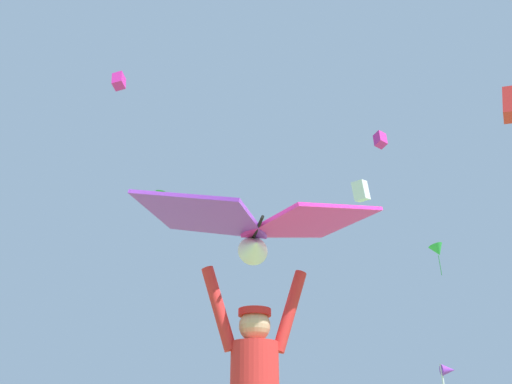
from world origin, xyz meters
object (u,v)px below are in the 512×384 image
(marker_flag, at_px, (448,378))
(held_stunt_kite, at_px, (256,225))
(distant_kite_green_high_left, at_px, (160,195))
(distant_kite_magenta_mid_left, at_px, (119,81))
(distant_kite_white_low_right, at_px, (361,191))
(distant_kite_magenta_low_left, at_px, (380,140))
(distant_kite_green_mid_right, at_px, (438,250))

(marker_flag, bearing_deg, held_stunt_kite, -118.10)
(distant_kite_green_high_left, bearing_deg, distant_kite_magenta_mid_left, -97.88)
(held_stunt_kite, distance_m, distant_kite_white_low_right, 24.72)
(distant_kite_green_high_left, relative_size, marker_flag, 0.87)
(marker_flag, bearing_deg, distant_kite_magenta_mid_left, 131.97)
(held_stunt_kite, bearing_deg, distant_kite_magenta_low_left, 71.63)
(held_stunt_kite, xyz_separation_m, distant_kite_magenta_mid_left, (-9.13, 21.84, 19.06))
(distant_kite_magenta_low_left, xyz_separation_m, marker_flag, (-3.91, -16.25, -16.01))
(distant_kite_green_mid_right, distance_m, distant_kite_magenta_mid_left, 23.44)
(distant_kite_magenta_mid_left, distance_m, distant_kite_white_low_right, 17.00)
(distant_kite_white_low_right, relative_size, marker_flag, 0.59)
(distant_kite_green_high_left, height_order, distant_kite_white_low_right, distant_kite_green_high_left)
(held_stunt_kite, relative_size, distant_kite_green_mid_right, 0.89)
(distant_kite_white_low_right, bearing_deg, distant_kite_green_mid_right, 42.64)
(distant_kite_green_high_left, xyz_separation_m, distant_kite_magenta_mid_left, (-1.28, -9.27, 3.77))
(distant_kite_magenta_mid_left, bearing_deg, marker_flag, -48.03)
(distant_kite_magenta_mid_left, relative_size, distant_kite_white_low_right, 1.07)
(held_stunt_kite, distance_m, distant_kite_magenta_low_left, 29.33)
(held_stunt_kite, relative_size, distant_kite_magenta_mid_left, 1.45)
(held_stunt_kite, bearing_deg, marker_flag, 61.90)
(distant_kite_green_high_left, height_order, marker_flag, distant_kite_green_high_left)
(held_stunt_kite, height_order, marker_flag, held_stunt_kite)
(distant_kite_green_high_left, xyz_separation_m, distant_kite_white_low_right, (13.59, -9.64, -4.45))
(held_stunt_kite, bearing_deg, distant_kite_green_high_left, 104.15)
(distant_kite_green_high_left, relative_size, distant_kite_magenta_low_left, 1.54)
(distant_kite_magenta_mid_left, bearing_deg, distant_kite_white_low_right, -1.45)
(distant_kite_green_mid_right, xyz_separation_m, distant_kite_white_low_right, (-5.78, -5.32, 1.69))
(distant_kite_magenta_low_left, xyz_separation_m, distant_kite_white_low_right, (-2.09, -2.12, -4.74))
(held_stunt_kite, bearing_deg, distant_kite_white_low_right, 75.01)
(distant_kite_magenta_low_left, height_order, distant_kite_white_low_right, distant_kite_magenta_low_left)
(held_stunt_kite, xyz_separation_m, distant_kite_green_mid_right, (11.53, 26.79, 9.15))
(distant_kite_green_mid_right, xyz_separation_m, distant_kite_magenta_low_left, (-3.69, -3.20, 6.42))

